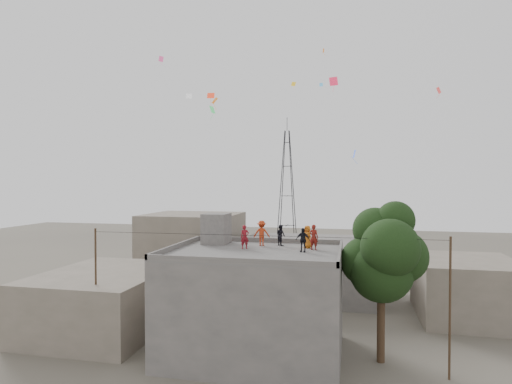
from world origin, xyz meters
TOP-DOWN VIEW (x-y plane):
  - ground at (0.00, 0.00)m, footprint 140.00×140.00m
  - main_building at (0.00, 0.00)m, footprint 10.00×8.00m
  - parapet at (0.00, 0.00)m, footprint 10.00×8.00m
  - stair_head_box at (-3.20, 2.60)m, footprint 1.60×1.80m
  - neighbor_west at (-11.00, 2.00)m, footprint 8.00×10.00m
  - neighbor_north at (2.00, 14.00)m, footprint 12.00×9.00m
  - neighbor_northwest at (-10.00, 16.00)m, footprint 9.00×8.00m
  - neighbor_east at (14.00, 10.00)m, footprint 7.00×8.00m
  - tree at (7.37, 0.60)m, footprint 4.90×4.60m
  - utility_line at (0.50, -1.25)m, footprint 20.12×0.62m
  - transmission_tower at (-4.00, 40.00)m, footprint 2.97×2.97m
  - person_red_adult at (3.34, 1.32)m, footprint 0.65×0.54m
  - person_orange_child at (2.90, 1.99)m, footprint 0.80×0.79m
  - person_dark_child at (1.11, 2.68)m, footprint 0.82×0.82m
  - person_dark_adult at (2.78, 0.45)m, footprint 0.86×0.42m
  - person_orange_adult at (-0.08, 2.35)m, footprint 1.10×0.71m
  - person_red_child at (-0.81, 0.84)m, footprint 0.63×0.56m
  - kites at (0.26, 6.41)m, footprint 19.67×18.12m

SIDE VIEW (x-z plane):
  - ground at x=0.00m, z-range 0.00..0.00m
  - neighbor_west at x=-11.00m, z-range 0.00..4.00m
  - neighbor_east at x=14.00m, z-range 0.00..4.40m
  - neighbor_north at x=2.00m, z-range 0.00..5.00m
  - main_building at x=0.00m, z-range 0.00..6.10m
  - neighbor_northwest at x=-10.00m, z-range 0.00..7.00m
  - utility_line at x=0.50m, z-range 0.13..7.53m
  - tree at x=7.37m, z-range 1.55..10.65m
  - parapet at x=0.00m, z-range 6.10..6.40m
  - person_dark_child at x=1.11m, z-range 6.10..7.44m
  - person_orange_child at x=2.90m, z-range 6.10..7.50m
  - person_dark_adult at x=2.78m, z-range 6.10..7.51m
  - person_red_child at x=-0.81m, z-range 6.10..7.55m
  - person_red_adult at x=3.34m, z-range 6.10..7.63m
  - person_orange_adult at x=-0.08m, z-range 6.10..7.71m
  - stair_head_box at x=-3.20m, z-range 6.10..8.10m
  - transmission_tower at x=-4.00m, z-range -0.93..19.07m
  - kites at x=0.26m, z-range 11.69..21.53m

